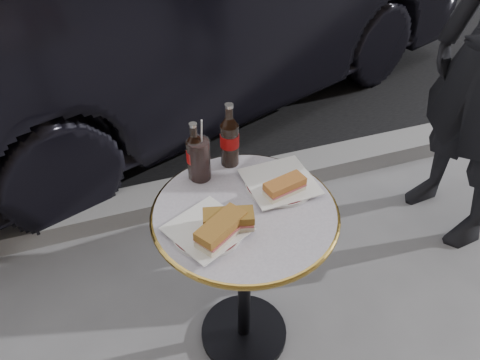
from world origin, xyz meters
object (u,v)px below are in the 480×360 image
object	(u,v)px
bistro_table	(244,280)
cola_bottle_left	(195,151)
plate_right	(280,183)
plate_left	(207,231)
parked_car	(192,6)
cola_glass	(199,159)
cola_bottle_right	(229,135)

from	to	relation	value
bistro_table	cola_bottle_left	xyz separation A→B (m)	(-0.10, 0.22, 0.48)
bistro_table	plate_right	xyz separation A→B (m)	(0.16, 0.08, 0.37)
plate_left	parked_car	size ratio (longest dim) A/B	0.05
cola_glass	parked_car	world-z (taller)	parked_car
cola_bottle_left	cola_bottle_right	distance (m)	0.14
plate_left	cola_bottle_right	xyz separation A→B (m)	(0.18, 0.31, 0.12)
plate_right	cola_glass	xyz separation A→B (m)	(-0.25, 0.13, 0.07)
plate_left	plate_right	size ratio (longest dim) A/B	0.93
bistro_table	cola_bottle_left	world-z (taller)	cola_bottle_left
cola_bottle_right	cola_glass	distance (m)	0.14
plate_left	cola_bottle_left	bearing A→B (deg)	81.79
plate_left	cola_bottle_right	distance (m)	0.38
bistro_table	parked_car	world-z (taller)	parked_car
bistro_table	plate_right	world-z (taller)	plate_right
cola_glass	parked_car	distance (m)	1.83
bistro_table	cola_bottle_right	xyz separation A→B (m)	(0.03, 0.25, 0.49)
plate_left	cola_bottle_right	size ratio (longest dim) A/B	0.90
bistro_table	plate_left	bearing A→B (deg)	-158.70
plate_right	parked_car	distance (m)	1.91
cola_glass	parked_car	bearing A→B (deg)	76.64
bistro_table	plate_left	distance (m)	0.40
bistro_table	cola_glass	bearing A→B (deg)	113.85
cola_glass	cola_bottle_left	bearing A→B (deg)	147.57
plate_left	cola_glass	xyz separation A→B (m)	(0.05, 0.27, 0.07)
bistro_table	cola_glass	distance (m)	0.50
cola_bottle_left	cola_glass	world-z (taller)	cola_bottle_left
cola_bottle_right	cola_glass	xyz separation A→B (m)	(-0.12, -0.04, -0.04)
plate_left	parked_car	xyz separation A→B (m)	(0.47, 2.04, -0.05)
plate_left	plate_right	xyz separation A→B (m)	(0.30, 0.14, 0.00)
plate_left	parked_car	bearing A→B (deg)	76.96
cola_bottle_left	cola_bottle_right	xyz separation A→B (m)	(0.14, 0.04, 0.01)
cola_bottle_right	parked_car	world-z (taller)	parked_car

